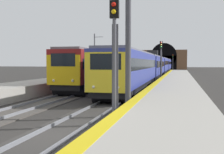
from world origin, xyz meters
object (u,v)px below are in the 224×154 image
object	(u,v)px
railway_signal_near	(114,54)
railway_signal_far	(173,61)
train_main_approaching	(157,65)
railway_signal_mid	(161,58)
train_adjacent_platform	(117,66)
catenary_mast_near	(95,55)
overhead_signal_gantry	(50,11)

from	to	relation	value
railway_signal_near	railway_signal_far	world-z (taller)	railway_signal_far
train_main_approaching	railway_signal_mid	xyz separation A→B (m)	(-15.25, -1.77, 1.29)
railway_signal_mid	railway_signal_far	bearing A→B (deg)	-180.00
train_main_approaching	railway_signal_near	xyz separation A→B (m)	(-43.59, -1.77, 0.96)
railway_signal_far	train_adjacent_platform	bearing A→B (deg)	-5.76
train_main_approaching	railway_signal_far	distance (m)	45.00
catenary_mast_near	overhead_signal_gantry	bearing A→B (deg)	-166.05
railway_signal_far	overhead_signal_gantry	size ratio (longest dim) A/B	0.65
train_main_approaching	railway_signal_mid	size ratio (longest dim) A/B	13.41
train_main_approaching	train_adjacent_platform	xyz separation A→B (m)	(-16.64, 4.44, 0.11)
train_main_approaching	train_adjacent_platform	world-z (taller)	train_adjacent_platform
train_adjacent_platform	railway_signal_mid	xyz separation A→B (m)	(1.40, -6.21, 1.18)
railway_signal_mid	overhead_signal_gantry	distance (m)	26.71
overhead_signal_gantry	catenary_mast_near	distance (m)	35.49
train_main_approaching	overhead_signal_gantry	bearing A→B (deg)	-3.29
train_main_approaching	railway_signal_far	world-z (taller)	railway_signal_far
overhead_signal_gantry	railway_signal_mid	bearing A→B (deg)	-8.62
train_main_approaching	railway_signal_near	bearing A→B (deg)	2.10
railway_signal_near	catenary_mast_near	bearing A→B (deg)	-161.00
train_adjacent_platform	overhead_signal_gantry	xyz separation A→B (m)	(-24.94, -2.22, 3.19)
railway_signal_near	overhead_signal_gantry	bearing A→B (deg)	-116.68
train_main_approaching	railway_signal_far	size ratio (longest dim) A/B	13.75
train_main_approaching	catenary_mast_near	size ratio (longest dim) A/B	9.74
railway_signal_near	overhead_signal_gantry	world-z (taller)	overhead_signal_gantry
train_adjacent_platform	railway_signal_far	size ratio (longest dim) A/B	6.63
railway_signal_mid	overhead_signal_gantry	bearing A→B (deg)	-8.62
train_adjacent_platform	overhead_signal_gantry	distance (m)	25.24
train_main_approaching	train_adjacent_platform	distance (m)	17.23
railway_signal_mid	catenary_mast_near	distance (m)	14.93
railway_signal_far	overhead_signal_gantry	xyz separation A→B (m)	(-86.53, 3.99, 2.08)
train_adjacent_platform	overhead_signal_gantry	size ratio (longest dim) A/B	4.33
train_adjacent_platform	railway_signal_mid	size ratio (longest dim) A/B	6.47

